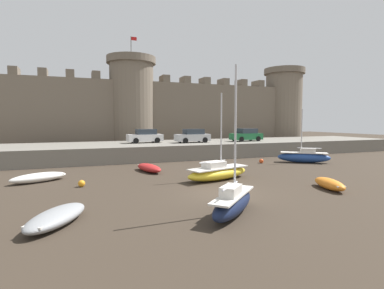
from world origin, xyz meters
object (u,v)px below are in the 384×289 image
(sailboat_midflat_right, at_px, (233,202))
(rowboat_near_channel_left, at_px, (39,177))
(mooring_buoy_near_shore, at_px, (261,161))
(rowboat_midflat_left, at_px, (57,217))
(rowboat_foreground_centre, at_px, (149,168))
(car_quay_east, at_px, (193,136))
(sailboat_foreground_left, at_px, (218,172))
(car_quay_west, at_px, (246,135))
(car_quay_centre_west, at_px, (145,136))
(rowboat_foreground_right, at_px, (329,184))
(mooring_buoy_mid_mud, at_px, (82,184))
(sailboat_midflat_centre, at_px, (304,157))

(sailboat_midflat_right, bearing_deg, rowboat_near_channel_left, 128.59)
(mooring_buoy_near_shore, bearing_deg, sailboat_midflat_right, -128.23)
(rowboat_midflat_left, bearing_deg, rowboat_near_channel_left, 99.68)
(rowboat_foreground_centre, distance_m, mooring_buoy_near_shore, 11.67)
(rowboat_midflat_left, relative_size, car_quay_east, 0.92)
(rowboat_near_channel_left, bearing_deg, car_quay_east, 33.97)
(sailboat_foreground_left, height_order, car_quay_west, sailboat_foreground_left)
(sailboat_foreground_left, relative_size, car_quay_centre_west, 1.48)
(rowboat_foreground_right, height_order, mooring_buoy_mid_mud, rowboat_foreground_right)
(rowboat_foreground_centre, bearing_deg, car_quay_west, 30.94)
(sailboat_midflat_centre, relative_size, mooring_buoy_near_shore, 12.33)
(car_quay_east, bearing_deg, mooring_buoy_near_shore, -62.35)
(sailboat_midflat_right, bearing_deg, rowboat_foreground_centre, 94.15)
(sailboat_midflat_centre, relative_size, car_quay_west, 1.29)
(sailboat_midflat_right, height_order, car_quay_west, sailboat_midflat_right)
(rowboat_midflat_left, height_order, mooring_buoy_near_shore, rowboat_midflat_left)
(rowboat_near_channel_left, height_order, mooring_buoy_near_shore, rowboat_near_channel_left)
(car_quay_west, bearing_deg, rowboat_midflat_left, -136.44)
(rowboat_midflat_left, distance_m, sailboat_midflat_right, 7.46)
(sailboat_foreground_left, relative_size, car_quay_west, 1.48)
(rowboat_foreground_right, xyz_separation_m, mooring_buoy_mid_mud, (-14.32, 6.21, -0.13))
(rowboat_near_channel_left, relative_size, car_quay_east, 0.92)
(rowboat_near_channel_left, relative_size, mooring_buoy_near_shore, 8.80)
(sailboat_midflat_right, xyz_separation_m, mooring_buoy_mid_mud, (-6.26, 8.57, -0.37))
(sailboat_midflat_centre, xyz_separation_m, rowboat_foreground_centre, (-15.90, 0.30, -0.27))
(sailboat_midflat_centre, distance_m, car_quay_centre_west, 17.76)
(rowboat_near_channel_left, relative_size, car_quay_centre_west, 0.92)
(rowboat_midflat_left, xyz_separation_m, car_quay_west, (21.10, 20.07, 2.08))
(mooring_buoy_near_shore, height_order, car_quay_west, car_quay_west)
(sailboat_midflat_centre, bearing_deg, mooring_buoy_mid_mud, -169.76)
(rowboat_foreground_right, bearing_deg, mooring_buoy_mid_mud, 156.56)
(rowboat_near_channel_left, distance_m, car_quay_east, 18.76)
(rowboat_foreground_right, xyz_separation_m, rowboat_foreground_centre, (-8.98, 10.35, -0.01))
(rowboat_foreground_centre, bearing_deg, sailboat_foreground_left, -53.37)
(car_quay_east, bearing_deg, car_quay_west, -1.24)
(rowboat_foreground_right, relative_size, car_quay_centre_west, 0.74)
(rowboat_midflat_left, bearing_deg, mooring_buoy_near_shore, 33.97)
(rowboat_foreground_centre, bearing_deg, mooring_buoy_mid_mud, -142.21)
(car_quay_centre_west, bearing_deg, car_quay_east, -16.49)
(car_quay_east, distance_m, car_quay_centre_west, 5.64)
(rowboat_midflat_left, xyz_separation_m, sailboat_foreground_left, (10.24, 6.08, 0.21))
(sailboat_midflat_centre, bearing_deg, mooring_buoy_near_shore, 164.42)
(rowboat_foreground_centre, height_order, car_quay_west, car_quay_west)
(rowboat_foreground_right, distance_m, mooring_buoy_near_shore, 11.55)
(rowboat_foreground_right, distance_m, rowboat_foreground_centre, 13.70)
(rowboat_foreground_right, xyz_separation_m, car_quay_west, (5.73, 19.17, 2.07))
(car_quay_west, bearing_deg, mooring_buoy_mid_mud, -147.13)
(sailboat_midflat_centre, xyz_separation_m, car_quay_west, (-1.19, 9.12, 1.81))
(car_quay_west, bearing_deg, rowboat_foreground_right, -106.64)
(mooring_buoy_mid_mud, bearing_deg, car_quay_west, 32.87)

